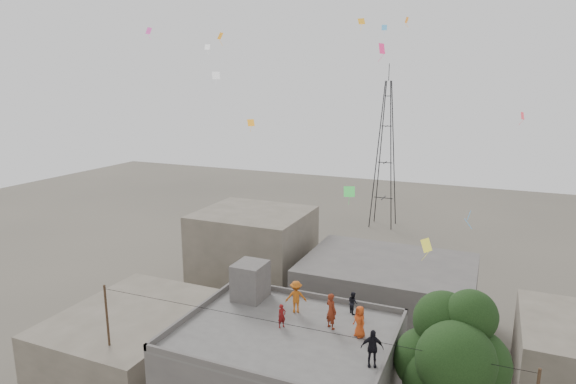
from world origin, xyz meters
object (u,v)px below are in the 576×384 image
stair_head_box (250,281)px  person_dark_adult (372,348)px  transmission_tower (385,155)px  person_red_adult (331,311)px  tree (451,359)px

stair_head_box → person_dark_adult: stair_head_box is taller
transmission_tower → person_dark_adult: transmission_tower is taller
transmission_tower → person_red_adult: transmission_tower is taller
stair_head_box → person_dark_adult: bearing=-26.5°
tree → transmission_tower: transmission_tower is taller
transmission_tower → person_dark_adult: size_ratio=12.50×
tree → transmission_tower: (-11.37, 39.40, 2.97)m
person_dark_adult → person_red_adult: bearing=119.4°
person_red_adult → person_dark_adult: (2.54, -2.35, -0.08)m
stair_head_box → transmission_tower: (-0.80, 37.40, 1.97)m
tree → person_dark_adult: 3.55m
stair_head_box → person_dark_adult: size_ratio=1.25×
stair_head_box → person_red_adult: size_ratio=1.14×
person_red_adult → person_dark_adult: size_ratio=1.10×
tree → transmission_tower: size_ratio=0.45×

